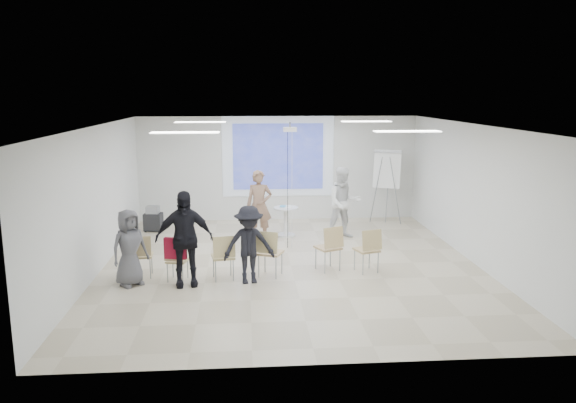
{
  "coord_description": "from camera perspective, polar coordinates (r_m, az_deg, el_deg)",
  "views": [
    {
      "loc": [
        -0.95,
        -11.56,
        3.67
      ],
      "look_at": [
        0.0,
        0.8,
        1.25
      ],
      "focal_mm": 35.0,
      "sensor_mm": 36.0,
      "label": 1
    }
  ],
  "objects": [
    {
      "name": "player_right",
      "position": [
        14.31,
        5.69,
        0.27
      ],
      "size": [
        1.03,
        0.85,
        2.01
      ],
      "primitive_type": "imported",
      "rotation": [
        0.0,
        0.0,
        0.08
      ],
      "color": "white",
      "rests_on": "floor"
    },
    {
      "name": "chair_center",
      "position": [
        11.27,
        -1.95,
        -4.9
      ],
      "size": [
        0.6,
        0.62,
        0.97
      ],
      "rotation": [
        0.0,
        0.0,
        -0.39
      ],
      "color": "tan",
      "rests_on": "floor"
    },
    {
      "name": "pedestal_table",
      "position": [
        14.48,
        -0.21,
        -1.86
      ],
      "size": [
        0.73,
        0.73,
        0.79
      ],
      "rotation": [
        0.0,
        0.0,
        -0.17
      ],
      "color": "silver",
      "rests_on": "floor"
    },
    {
      "name": "av_cart",
      "position": [
        15.47,
        -13.53,
        -1.79
      ],
      "size": [
        0.5,
        0.42,
        0.69
      ],
      "rotation": [
        0.0,
        0.0,
        -0.14
      ],
      "color": "black",
      "rests_on": "floor"
    },
    {
      "name": "controller_left",
      "position": [
        14.17,
        -2.26,
        1.52
      ],
      "size": [
        0.05,
        0.13,
        0.04
      ],
      "primitive_type": "cube",
      "rotation": [
        0.0,
        0.0,
        -0.03
      ],
      "color": "silver",
      "rests_on": "player_left"
    },
    {
      "name": "fluor_panel_se",
      "position": [
        10.51,
        12.01,
        6.98
      ],
      "size": [
        1.2,
        0.3,
        0.02
      ],
      "primitive_type": "cube",
      "color": "white",
      "rests_on": "ceiling"
    },
    {
      "name": "chair_far_left",
      "position": [
        11.62,
        -14.66,
        -5.05
      ],
      "size": [
        0.44,
        0.47,
        0.88
      ],
      "rotation": [
        0.0,
        0.0,
        0.06
      ],
      "color": "tan",
      "rests_on": "floor"
    },
    {
      "name": "fluor_panel_ne",
      "position": [
        13.89,
        7.95,
        8.06
      ],
      "size": [
        1.2,
        0.3,
        0.02
      ],
      "primitive_type": "cube",
      "color": "white",
      "rests_on": "ceiling"
    },
    {
      "name": "projection_image",
      "position": [
        16.16,
        -1.0,
        4.58
      ],
      "size": [
        2.6,
        0.01,
        1.9
      ],
      "primitive_type": "cube",
      "color": "#3343B0",
      "rests_on": "wall_back"
    },
    {
      "name": "chair_right_inner",
      "position": [
        11.67,
        4.3,
        -4.38
      ],
      "size": [
        0.61,
        0.63,
        0.97
      ],
      "rotation": [
        0.0,
        0.0,
        0.42
      ],
      "color": "tan",
      "rests_on": "floor"
    },
    {
      "name": "fluor_panel_sw",
      "position": [
        10.14,
        -10.41,
        6.9
      ],
      "size": [
        1.2,
        0.3,
        0.02
      ],
      "primitive_type": "cube",
      "color": "white",
      "rests_on": "ceiling"
    },
    {
      "name": "floor",
      "position": [
        12.18,
        0.29,
        -6.74
      ],
      "size": [
        8.0,
        9.0,
        0.1
      ],
      "primitive_type": "cube",
      "color": "beige",
      "rests_on": "ground"
    },
    {
      "name": "player_left",
      "position": [
        13.98,
        -2.95,
        0.05
      ],
      "size": [
        0.75,
        0.52,
        2.01
      ],
      "primitive_type": "imported",
      "rotation": [
        0.0,
        0.0,
        -0.03
      ],
      "color": "#8F6B57",
      "rests_on": "floor"
    },
    {
      "name": "flipchart_easel",
      "position": [
        15.95,
        10.04,
        3.16
      ],
      "size": [
        0.83,
        0.67,
        2.07
      ],
      "rotation": [
        0.0,
        0.0,
        -0.42
      ],
      "color": "gray",
      "rests_on": "floor"
    },
    {
      "name": "audience_mid",
      "position": [
        10.89,
        -3.99,
        -3.88
      ],
      "size": [
        1.2,
        0.77,
        1.74
      ],
      "primitive_type": "imported",
      "rotation": [
        0.0,
        0.0,
        0.15
      ],
      "color": "black",
      "rests_on": "floor"
    },
    {
      "name": "audience_outer",
      "position": [
        11.16,
        -15.85,
        -4.09
      ],
      "size": [
        0.97,
        0.94,
        1.67
      ],
      "primitive_type": "imported",
      "rotation": [
        0.0,
        0.0,
        0.7
      ],
      "color": "#5E5D63",
      "rests_on": "floor"
    },
    {
      "name": "projection_halo",
      "position": [
        16.18,
        -1.0,
        4.59
      ],
      "size": [
        3.2,
        0.01,
        2.3
      ],
      "primitive_type": "cube",
      "color": "silver",
      "rests_on": "wall_back"
    },
    {
      "name": "chair_left_mid",
      "position": [
        11.25,
        -11.31,
        -5.64
      ],
      "size": [
        0.46,
        0.48,
        0.81
      ],
      "rotation": [
        0.0,
        0.0,
        -0.23
      ],
      "color": "tan",
      "rests_on": "floor"
    },
    {
      "name": "wall_left",
      "position": [
        12.16,
        -19.08,
        0.16
      ],
      "size": [
        0.1,
        9.0,
        3.0
      ],
      "primitive_type": "cube",
      "color": "silver",
      "rests_on": "floor"
    },
    {
      "name": "controller_right",
      "position": [
        14.46,
        4.84,
        1.81
      ],
      "size": [
        0.05,
        0.14,
        0.04
      ],
      "primitive_type": "cube",
      "rotation": [
        0.0,
        0.0,
        0.08
      ],
      "color": "white",
      "rests_on": "player_right"
    },
    {
      "name": "wall_back",
      "position": [
        16.28,
        -1.01,
        3.39
      ],
      "size": [
        8.0,
        0.1,
        3.0
      ],
      "primitive_type": "cube",
      "color": "silver",
      "rests_on": "floor"
    },
    {
      "name": "laptop",
      "position": [
        11.26,
        -6.62,
        -5.4
      ],
      "size": [
        0.38,
        0.3,
        0.03
      ],
      "primitive_type": "imported",
      "rotation": [
        0.0,
        0.0,
        3.31
      ],
      "color": "black",
      "rests_on": "chair_left_inner"
    },
    {
      "name": "chair_left_inner",
      "position": [
        11.15,
        -6.57,
        -5.29
      ],
      "size": [
        0.5,
        0.53,
        0.92
      ],
      "rotation": [
        0.0,
        0.0,
        0.17
      ],
      "color": "tan",
      "rests_on": "floor"
    },
    {
      "name": "fluor_panel_nw",
      "position": [
        13.62,
        -8.9,
        7.97
      ],
      "size": [
        1.2,
        0.3,
        0.02
      ],
      "primitive_type": "cube",
      "color": "white",
      "rests_on": "ceiling"
    },
    {
      "name": "wall_right",
      "position": [
        12.78,
        18.71,
        0.68
      ],
      "size": [
        0.1,
        9.0,
        3.0
      ],
      "primitive_type": "cube",
      "color": "silver",
      "rests_on": "floor"
    },
    {
      "name": "audience_left",
      "position": [
        10.86,
        -10.53,
        -3.03
      ],
      "size": [
        1.34,
        0.92,
        2.13
      ],
      "primitive_type": "imported",
      "rotation": [
        0.0,
        0.0,
        0.15
      ],
      "color": "black",
      "rests_on": "floor"
    },
    {
      "name": "ceiling_projector",
      "position": [
        13.13,
        0.2,
        6.76
      ],
      "size": [
        0.3,
        0.25,
        3.0
      ],
      "color": "white",
      "rests_on": "ceiling"
    },
    {
      "name": "chair_right_far",
      "position": [
        11.65,
        8.19,
        -4.58
      ],
      "size": [
        0.56,
        0.58,
        0.94
      ],
      "rotation": [
        0.0,
        0.0,
        0.31
      ],
      "color": "tan",
      "rests_on": "floor"
    },
    {
      "name": "ceiling",
      "position": [
        11.61,
        0.3,
        7.99
      ],
      "size": [
        8.0,
        9.0,
        0.1
      ],
      "primitive_type": "cube",
      "color": "white",
      "rests_on": "wall_back"
    },
    {
      "name": "red_jacket",
      "position": [
        11.04,
        -11.37,
        -4.68
      ],
      "size": [
        0.44,
        0.19,
        0.41
      ],
      "primitive_type": "cube",
      "rotation": [
        0.0,
        0.0,
        -0.23
      ],
      "color": "maroon",
      "rests_on": "chair_left_mid"
    }
  ]
}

